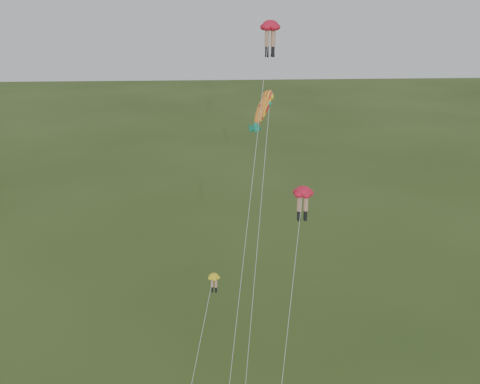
{
  "coord_description": "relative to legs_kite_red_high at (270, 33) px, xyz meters",
  "views": [
    {
      "loc": [
        -1.12,
        -29.73,
        26.01
      ],
      "look_at": [
        0.92,
        6.0,
        12.91
      ],
      "focal_mm": 40.0,
      "sensor_mm": 36.0,
      "label": 1
    }
  ],
  "objects": [
    {
      "name": "legs_kite_red_mid",
      "position": [
        1.52,
        -7.65,
        -9.86
      ],
      "size": [
        2.97,
        6.81,
        14.42
      ],
      "rotation": [
        0.0,
        0.0,
        0.05
      ],
      "color": "red",
      "rests_on": "ground"
    },
    {
      "name": "legs_kite_red_high",
      "position": [
        0.0,
        0.0,
        0.0
      ],
      "size": [
        4.69,
        11.77,
        24.46
      ],
      "rotation": [
        0.0,
        0.0,
        0.24
      ],
      "color": "red",
      "rests_on": "ground"
    },
    {
      "name": "legs_kite_yellow",
      "position": [
        -4.51,
        -7.13,
        -16.53
      ],
      "size": [
        2.84,
        7.24,
        7.76
      ],
      "rotation": [
        0.0,
        0.0,
        -0.22
      ],
      "color": "yellow",
      "rests_on": "ground"
    },
    {
      "name": "fish_kite",
      "position": [
        -0.58,
        -1.9,
        -5.15
      ],
      "size": [
        3.5,
        12.75,
        19.92
      ],
      "rotation": [
        0.87,
        0.0,
        -0.68
      ],
      "color": "yellow",
      "rests_on": "ground"
    }
  ]
}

